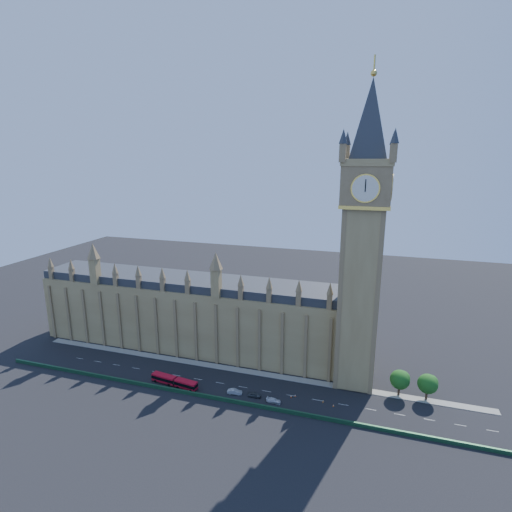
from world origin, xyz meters
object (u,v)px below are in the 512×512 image
(car_silver, at_px, (235,392))
(car_white, at_px, (274,401))
(red_bus, at_px, (174,381))
(car_grey, at_px, (254,395))

(car_silver, distance_m, car_white, 12.91)
(red_bus, distance_m, car_silver, 20.48)
(car_grey, distance_m, car_silver, 6.43)
(car_grey, relative_size, car_white, 0.92)
(car_silver, bearing_deg, car_grey, -94.79)
(car_silver, relative_size, car_white, 1.02)
(car_silver, bearing_deg, red_bus, 86.49)
(car_silver, height_order, car_white, car_silver)
(red_bus, bearing_deg, car_grey, 10.90)
(car_grey, distance_m, car_white, 6.55)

